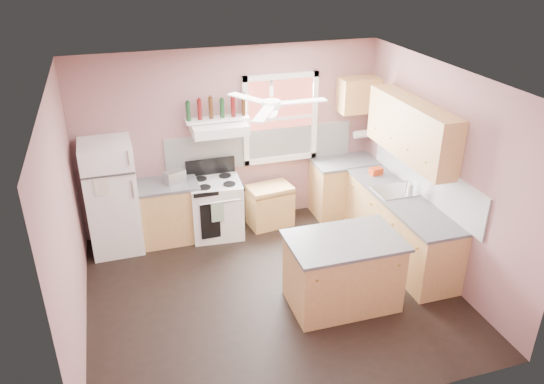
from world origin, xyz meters
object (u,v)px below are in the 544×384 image
object	(u,v)px
refrigerator	(112,197)
toaster	(175,177)
stove	(216,208)
cart	(270,206)
island	(343,273)

from	to	relation	value
refrigerator	toaster	world-z (taller)	refrigerator
refrigerator	toaster	distance (m)	0.90
stove	cart	distance (m)	0.85
refrigerator	stove	bearing A→B (deg)	-2.29
island	cart	bearing A→B (deg)	97.38
island	stove	bearing A→B (deg)	118.20
refrigerator	island	xyz separation A→B (m)	(2.55, -2.12, -0.38)
refrigerator	island	distance (m)	3.34
cart	island	distance (m)	2.14
refrigerator	toaster	bearing A→B (deg)	0.63
toaster	stove	size ratio (longest dim) A/B	0.33
stove	toaster	bearing A→B (deg)	178.64
cart	stove	bearing A→B (deg)	175.06
toaster	stove	distance (m)	0.80
refrigerator	island	bearing A→B (deg)	-40.68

